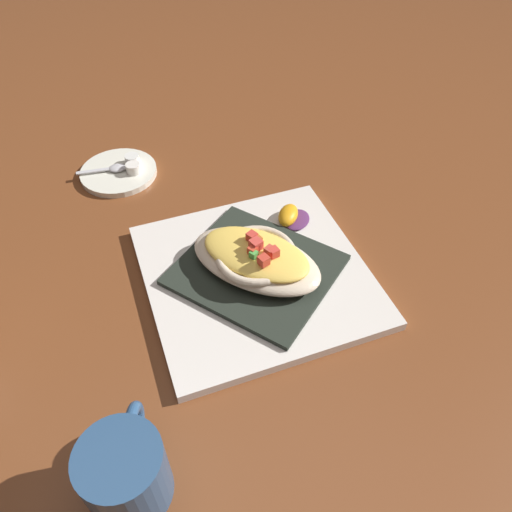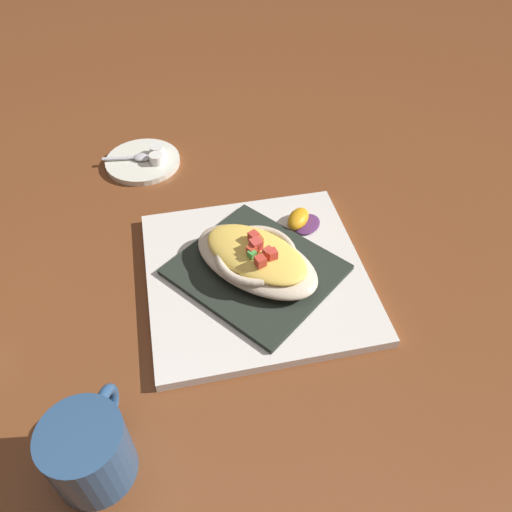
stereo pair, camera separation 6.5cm
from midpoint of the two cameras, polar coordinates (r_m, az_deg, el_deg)
The scene contains 10 objects.
ground_plane at distance 0.69m, azimuth 2.73°, elevation -2.67°, with size 2.60×2.60×0.00m, color brown.
square_plate at distance 0.68m, azimuth 2.75°, elevation -2.29°, with size 0.29×0.29×0.01m, color silver.
folded_napkin at distance 0.67m, azimuth 2.78°, elevation -1.70°, with size 0.20×0.18×0.01m, color #252C24.
gratin_dish at distance 0.66m, azimuth 2.86°, elevation -0.32°, with size 0.20×0.20×0.05m.
orange_garnish at distance 0.74m, azimuth 7.60°, elevation 3.93°, with size 0.06×0.07×0.02m.
coffee_mug at distance 0.53m, azimuth -14.76°, elevation -21.01°, with size 0.11×0.08×0.08m.
creamer_saucer at distance 0.89m, azimuth -10.66°, elevation 10.40°, with size 0.13×0.13×0.01m, color silver.
spoon at distance 0.89m, azimuth -11.11°, elevation 10.84°, with size 0.03×0.08×0.01m.
creamer_cup_0 at distance 0.87m, azimuth -9.11°, elevation 10.76°, with size 0.02×0.02×0.02m, color white.
creamer_cup_1 at distance 0.90m, azimuth -9.07°, elevation 11.67°, with size 0.02×0.02×0.02m, color white.
Camera 2 is at (-0.45, 0.09, 0.52)m, focal length 35.27 mm.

